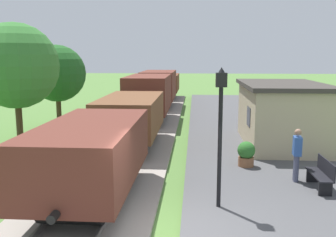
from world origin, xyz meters
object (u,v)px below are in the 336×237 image
at_px(freight_train, 149,98).
at_px(potted_planter, 246,153).
at_px(person_waiting, 297,153).
at_px(tree_trackside_far, 16,66).
at_px(bench_near_hut, 322,174).
at_px(station_hut, 281,113).
at_px(bench_down_platform, 259,115).
at_px(lamp_post_near, 221,112).
at_px(tree_field_left, 57,74).

distance_m(freight_train, potted_planter, 11.36).
bearing_deg(person_waiting, tree_trackside_far, -14.55).
distance_m(bench_near_hut, tree_trackside_far, 12.80).
height_order(station_hut, person_waiting, station_hut).
height_order(person_waiting, tree_trackside_far, tree_trackside_far).
bearing_deg(potted_planter, tree_trackside_far, 166.13).
xyz_separation_m(bench_near_hut, person_waiting, (-0.59, 0.65, 0.46)).
xyz_separation_m(bench_near_hut, tree_trackside_far, (-11.55, 4.57, 3.06)).
bearing_deg(bench_down_platform, freight_train, 169.37).
height_order(bench_near_hut, bench_down_platform, same).
height_order(person_waiting, lamp_post_near, lamp_post_near).
xyz_separation_m(station_hut, person_waiting, (-0.64, -5.16, -0.47)).
xyz_separation_m(bench_down_platform, potted_planter, (-1.96, -9.00, 0.00)).
relative_size(bench_near_hut, tree_field_left, 0.31).
relative_size(freight_train, person_waiting, 19.06).
relative_size(bench_down_platform, lamp_post_near, 0.41).
height_order(freight_train, bench_near_hut, freight_train).
distance_m(bench_down_platform, lamp_post_near, 13.33).
bearing_deg(potted_planter, bench_down_platform, 77.73).
height_order(potted_planter, tree_trackside_far, tree_trackside_far).
relative_size(potted_planter, lamp_post_near, 0.25).
bearing_deg(person_waiting, tree_field_left, -33.96).
xyz_separation_m(lamp_post_near, tree_field_left, (-8.46, 11.20, 0.42)).
relative_size(bench_near_hut, tree_trackside_far, 0.27).
height_order(freight_train, tree_field_left, tree_field_left).
relative_size(station_hut, person_waiting, 3.39).
height_order(station_hut, bench_down_platform, station_hut).
height_order(freight_train, tree_trackside_far, tree_trackside_far).
xyz_separation_m(freight_train, tree_trackside_far, (-4.81, -7.90, 2.26)).
relative_size(person_waiting, tree_trackside_far, 0.30).
relative_size(lamp_post_near, tree_field_left, 0.77).
bearing_deg(freight_train, potted_planter, -65.01).
xyz_separation_m(freight_train, lamp_post_near, (3.56, -14.04, 1.28)).
distance_m(tree_trackside_far, tree_field_left, 5.09).
xyz_separation_m(bench_near_hut, lamp_post_near, (-3.18, -1.58, 2.08)).
xyz_separation_m(freight_train, bench_near_hut, (6.74, -12.47, -0.80)).
distance_m(freight_train, person_waiting, 13.33).
bearing_deg(tree_trackside_far, lamp_post_near, -36.27).
distance_m(potted_planter, tree_trackside_far, 10.35).
xyz_separation_m(station_hut, bench_near_hut, (-0.06, -5.82, -0.93)).
bearing_deg(station_hut, freight_train, 135.64).
bearing_deg(person_waiting, bench_down_platform, -88.08).
bearing_deg(bench_down_platform, lamp_post_near, -103.97).
bearing_deg(station_hut, potted_planter, -119.10).
relative_size(bench_near_hut, bench_down_platform, 1.00).
distance_m(bench_down_platform, person_waiting, 10.57).
height_order(freight_train, bench_down_platform, freight_train).
distance_m(potted_planter, lamp_post_near, 4.48).
height_order(station_hut, tree_trackside_far, tree_trackside_far).
bearing_deg(bench_near_hut, person_waiting, 131.89).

